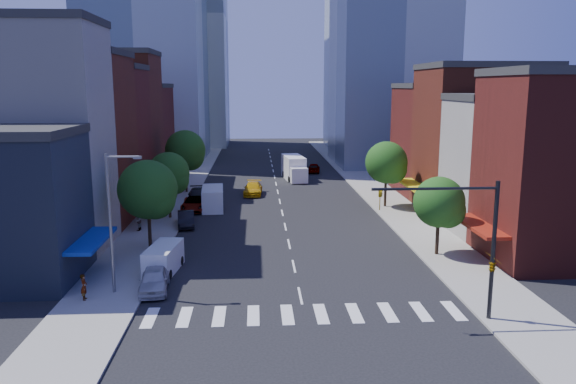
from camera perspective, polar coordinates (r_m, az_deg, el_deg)
name	(u,v)px	position (r m, az deg, el deg)	size (l,w,h in m)	color
ground	(300,296)	(36.67, 1.25, -10.49)	(220.00, 220.00, 0.00)	black
sidewalk_left	(183,187)	(75.86, -10.65, 0.52)	(5.00, 120.00, 0.15)	gray
sidewalk_right	(369,185)	(76.77, 8.20, 0.72)	(5.00, 120.00, 0.15)	gray
crosswalk	(304,314)	(33.90, 1.66, -12.31)	(19.00, 3.00, 0.01)	silver
bldg_left_1	(28,140)	(49.73, -24.91, 4.81)	(12.00, 8.00, 18.00)	silver
bldg_left_2	(64,142)	(57.78, -21.78, 4.73)	(12.00, 9.00, 16.00)	#582115
bldg_left_3	(90,139)	(65.91, -19.45, 5.10)	(12.00, 8.00, 15.00)	#561A15
bldg_left_4	(109,125)	(74.01, -17.70, 6.53)	(12.00, 9.00, 17.00)	#582115
bldg_left_5	(127,134)	(83.37, -16.03, 5.66)	(12.00, 10.00, 13.00)	#561A15
bldg_right_0	(571,170)	(47.44, 26.80, 1.98)	(12.00, 9.00, 14.00)	#561A15
bldg_right_1	(518,167)	(55.01, 22.33, 2.33)	(12.00, 8.00, 12.00)	silver
bldg_right_2	(480,141)	(63.01, 18.92, 4.90)	(12.00, 10.00, 15.00)	#582115
bldg_right_3	(448,142)	(72.42, 15.91, 4.95)	(12.00, 10.00, 13.00)	#561A15
tower_far_w	(185,18)	(130.80, -10.46, 17.02)	(18.00, 18.00, 56.00)	#9EA5AD
traffic_signal	(484,251)	(33.45, 19.25, -5.69)	(7.24, 2.24, 8.00)	black
streetlight	(113,215)	(37.09, -17.36, -2.21)	(2.25, 0.25, 9.00)	slate
tree_left_near	(150,192)	(46.57, -13.89, 0.02)	(4.80, 4.80, 7.30)	black
tree_left_mid	(170,175)	(57.32, -11.90, 1.72)	(4.20, 4.20, 6.65)	black
tree_left_far	(186,152)	(70.98, -10.27, 4.03)	(5.00, 5.00, 7.75)	black
tree_right_near	(441,204)	(45.32, 15.30, -1.21)	(4.00, 4.00, 6.20)	black
tree_right_far	(388,164)	(62.27, 10.11, 2.80)	(4.60, 4.60, 7.20)	black
parked_car_front	(154,280)	(38.21, -13.44, -8.68)	(1.81, 4.50, 1.53)	#B2B2B7
parked_car_second	(186,219)	(54.67, -10.32, -2.72)	(1.53, 4.39, 1.45)	black
parked_car_third	(194,204)	(61.36, -9.56, -1.21)	(2.43, 5.26, 1.46)	#999999
parked_car_rear	(198,196)	(65.66, -9.15, -0.36)	(2.22, 5.47, 1.59)	black
cargo_van_near	(163,259)	(41.71, -12.57, -6.68)	(2.43, 4.83, 1.97)	white
cargo_van_far	(213,199)	(61.60, -7.66, -0.68)	(2.59, 5.75, 2.40)	white
taxi	(253,189)	(69.48, -3.57, 0.34)	(2.15, 5.28, 1.53)	#D6A00B
traffic_car_oncoming	(301,167)	(87.89, 1.31, 2.58)	(1.72, 4.93, 1.63)	black
traffic_car_far	(314,168)	(87.33, 2.65, 2.47)	(1.74, 4.34, 1.48)	#999999
box_truck	(294,169)	(80.70, 0.64, 2.39)	(3.34, 8.48, 3.33)	white
pedestrian_near	(84,287)	(37.56, -20.02, -9.04)	(0.61, 0.40, 1.66)	#999999
pedestrian_far	(137,221)	(53.44, -15.04, -2.86)	(0.88, 0.69, 1.81)	#999999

